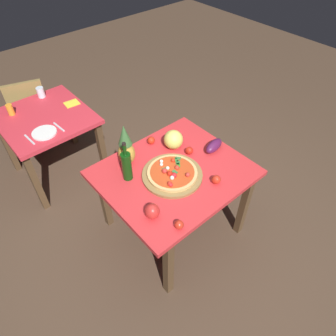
{
  "coord_description": "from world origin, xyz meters",
  "views": [
    {
      "loc": [
        -1.15,
        -1.26,
        2.46
      ],
      "look_at": [
        -0.04,
        0.02,
        0.8
      ],
      "focal_mm": 32.76,
      "sensor_mm": 36.0,
      "label": 1
    }
  ],
  "objects_px": {
    "pizza_board": "(172,175)",
    "dinner_plate": "(44,133)",
    "drinking_glass_water": "(41,92)",
    "napkin_folded": "(72,103)",
    "fork_utensil": "(29,140)",
    "tomato_by_bottle": "(216,180)",
    "tomato_near_board": "(179,225)",
    "wine_bottle": "(127,165)",
    "bell_pepper": "(152,211)",
    "background_table": "(47,126)",
    "dining_chair": "(30,108)",
    "display_table": "(174,179)",
    "pizza": "(172,173)",
    "pineapple_left": "(126,147)",
    "eggplant": "(214,146)",
    "tomato_at_corner": "(151,140)",
    "drinking_glass_juice": "(10,110)",
    "melon": "(173,140)",
    "knife_utensil": "(59,127)",
    "tomato_beside_pepper": "(189,151)"
  },
  "relations": [
    {
      "from": "bell_pepper",
      "to": "fork_utensil",
      "type": "height_order",
      "value": "bell_pepper"
    },
    {
      "from": "display_table",
      "to": "tomato_at_corner",
      "type": "distance_m",
      "value": 0.41
    },
    {
      "from": "pineapple_left",
      "to": "tomato_near_board",
      "type": "distance_m",
      "value": 0.76
    },
    {
      "from": "bell_pepper",
      "to": "knife_utensil",
      "type": "height_order",
      "value": "bell_pepper"
    },
    {
      "from": "pizza_board",
      "to": "pizza",
      "type": "distance_m",
      "value": 0.03
    },
    {
      "from": "eggplant",
      "to": "tomato_at_corner",
      "type": "bearing_deg",
      "value": 129.9
    },
    {
      "from": "fork_utensil",
      "to": "tomato_by_bottle",
      "type": "bearing_deg",
      "value": -62.71
    },
    {
      "from": "dinner_plate",
      "to": "fork_utensil",
      "type": "distance_m",
      "value": 0.14
    },
    {
      "from": "drinking_glass_water",
      "to": "napkin_folded",
      "type": "bearing_deg",
      "value": -61.86
    },
    {
      "from": "bell_pepper",
      "to": "tomato_at_corner",
      "type": "relative_size",
      "value": 1.71
    },
    {
      "from": "background_table",
      "to": "dining_chair",
      "type": "distance_m",
      "value": 0.68
    },
    {
      "from": "tomato_beside_pepper",
      "to": "background_table",
      "type": "bearing_deg",
      "value": 117.78
    },
    {
      "from": "melon",
      "to": "tomato_by_bottle",
      "type": "xyz_separation_m",
      "value": [
        -0.03,
        -0.52,
        -0.05
      ]
    },
    {
      "from": "tomato_near_board",
      "to": "drinking_glass_juice",
      "type": "xyz_separation_m",
      "value": [
        -0.34,
        2.03,
        0.02
      ]
    },
    {
      "from": "drinking_glass_juice",
      "to": "tomato_near_board",
      "type": "bearing_deg",
      "value": -80.39
    },
    {
      "from": "tomato_near_board",
      "to": "wine_bottle",
      "type": "bearing_deg",
      "value": 88.79
    },
    {
      "from": "wine_bottle",
      "to": "tomato_near_board",
      "type": "xyz_separation_m",
      "value": [
        -0.01,
        -0.6,
        -0.1
      ]
    },
    {
      "from": "wine_bottle",
      "to": "fork_utensil",
      "type": "xyz_separation_m",
      "value": [
        -0.39,
        0.94,
        -0.13
      ]
    },
    {
      "from": "pineapple_left",
      "to": "fork_utensil",
      "type": "bearing_deg",
      "value": 121.15
    },
    {
      "from": "pizza",
      "to": "melon",
      "type": "distance_m",
      "value": 0.35
    },
    {
      "from": "bell_pepper",
      "to": "tomato_near_board",
      "type": "height_order",
      "value": "bell_pepper"
    },
    {
      "from": "dining_chair",
      "to": "pizza_board",
      "type": "bearing_deg",
      "value": 116.51
    },
    {
      "from": "drinking_glass_juice",
      "to": "dinner_plate",
      "type": "relative_size",
      "value": 0.49
    },
    {
      "from": "wine_bottle",
      "to": "drinking_glass_juice",
      "type": "bearing_deg",
      "value": 103.96
    },
    {
      "from": "pizza_board",
      "to": "knife_utensil",
      "type": "relative_size",
      "value": 2.61
    },
    {
      "from": "wine_bottle",
      "to": "knife_utensil",
      "type": "distance_m",
      "value": 0.96
    },
    {
      "from": "eggplant",
      "to": "tomato_by_bottle",
      "type": "relative_size",
      "value": 2.89
    },
    {
      "from": "tomato_at_corner",
      "to": "tomato_near_board",
      "type": "height_order",
      "value": "tomato_at_corner"
    },
    {
      "from": "pizza_board",
      "to": "dinner_plate",
      "type": "relative_size",
      "value": 2.14
    },
    {
      "from": "eggplant",
      "to": "display_table",
      "type": "bearing_deg",
      "value": 176.28
    },
    {
      "from": "bell_pepper",
      "to": "dinner_plate",
      "type": "bearing_deg",
      "value": 96.87
    },
    {
      "from": "display_table",
      "to": "bell_pepper",
      "type": "relative_size",
      "value": 9.94
    },
    {
      "from": "drinking_glass_water",
      "to": "fork_utensil",
      "type": "height_order",
      "value": "drinking_glass_water"
    },
    {
      "from": "dining_chair",
      "to": "tomato_beside_pepper",
      "type": "distance_m",
      "value": 2.09
    },
    {
      "from": "wine_bottle",
      "to": "pizza_board",
      "type": "bearing_deg",
      "value": -37.95
    },
    {
      "from": "background_table",
      "to": "melon",
      "type": "relative_size",
      "value": 5.32
    },
    {
      "from": "background_table",
      "to": "pizza",
      "type": "bearing_deg",
      "value": -73.94
    },
    {
      "from": "display_table",
      "to": "knife_utensil",
      "type": "relative_size",
      "value": 6.27
    },
    {
      "from": "tomato_beside_pepper",
      "to": "tomato_near_board",
      "type": "distance_m",
      "value": 0.75
    },
    {
      "from": "bell_pepper",
      "to": "drinking_glass_water",
      "type": "relative_size",
      "value": 1.07
    },
    {
      "from": "dining_chair",
      "to": "napkin_folded",
      "type": "height_order",
      "value": "dining_chair"
    },
    {
      "from": "display_table",
      "to": "wine_bottle",
      "type": "bearing_deg",
      "value": 150.07
    },
    {
      "from": "dinner_plate",
      "to": "fork_utensil",
      "type": "height_order",
      "value": "dinner_plate"
    },
    {
      "from": "pizza_board",
      "to": "wine_bottle",
      "type": "distance_m",
      "value": 0.36
    },
    {
      "from": "dining_chair",
      "to": "pineapple_left",
      "type": "bearing_deg",
      "value": 112.79
    },
    {
      "from": "tomato_at_corner",
      "to": "drinking_glass_juice",
      "type": "bearing_deg",
      "value": 121.38
    },
    {
      "from": "melon",
      "to": "napkin_folded",
      "type": "distance_m",
      "value": 1.23
    },
    {
      "from": "tomato_by_bottle",
      "to": "knife_utensil",
      "type": "distance_m",
      "value": 1.54
    },
    {
      "from": "background_table",
      "to": "pineapple_left",
      "type": "relative_size",
      "value": 2.33
    },
    {
      "from": "melon",
      "to": "fork_utensil",
      "type": "bearing_deg",
      "value": 134.79
    }
  ]
}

